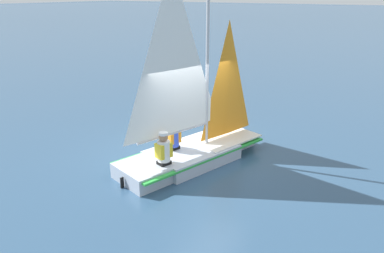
# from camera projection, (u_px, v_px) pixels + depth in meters

# --- Properties ---
(ground_plane) EXTENTS (260.00, 260.00, 0.00)m
(ground_plane) POSITION_uv_depth(u_px,v_px,m) (192.00, 161.00, 9.81)
(ground_plane) COLOR #2D4C6B
(sailboat_main) EXTENTS (4.28, 2.47, 4.90)m
(sailboat_main) POSITION_uv_depth(u_px,v_px,m) (191.00, 136.00, 9.54)
(sailboat_main) COLOR #B2BCCC
(sailboat_main) RESTS_ON ground_plane
(sailor_helm) EXTENTS (0.40, 0.37, 1.16)m
(sailor_helm) POSITION_uv_depth(u_px,v_px,m) (173.00, 139.00, 9.56)
(sailor_helm) COLOR black
(sailor_helm) RESTS_ON ground_plane
(sailor_crew) EXTENTS (0.40, 0.37, 1.16)m
(sailor_crew) POSITION_uv_depth(u_px,v_px,m) (164.00, 154.00, 8.71)
(sailor_crew) COLOR black
(sailor_crew) RESTS_ON ground_plane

